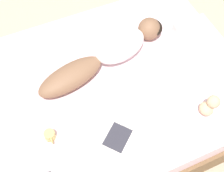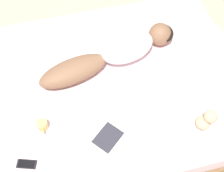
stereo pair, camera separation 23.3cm
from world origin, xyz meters
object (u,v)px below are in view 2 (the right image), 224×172
person (116,52)px  coffee_mug (42,125)px  cell_phone (27,164)px  open_magazine (96,129)px

person → coffee_mug: person is taller
cell_phone → coffee_mug: bearing=167.8°
person → cell_phone: bearing=-61.6°
open_magazine → coffee_mug: (-0.12, -0.39, 0.04)m
open_magazine → coffee_mug: bearing=-145.9°
person → open_magazine: person is taller
open_magazine → cell_phone: (0.15, -0.55, 0.00)m
cell_phone → open_magazine: bearing=123.6°
open_magazine → person: bearing=113.1°
person → cell_phone: person is taller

